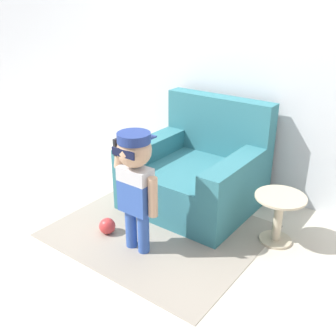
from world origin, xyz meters
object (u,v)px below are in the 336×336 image
at_px(armchair, 197,172).
at_px(toy_ball, 107,226).
at_px(side_table, 279,214).
at_px(person_child, 135,175).

bearing_deg(armchair, toy_ball, -108.55).
xyz_separation_m(armchair, side_table, (0.89, -0.17, -0.06)).
bearing_deg(person_child, side_table, 42.24).
distance_m(armchair, side_table, 0.91).
relative_size(person_child, side_table, 2.34).
bearing_deg(person_child, toy_ball, 177.67).
height_order(armchair, person_child, same).
distance_m(person_child, toy_ball, 0.69).
relative_size(side_table, toy_ball, 3.01).
relative_size(armchair, person_child, 1.13).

